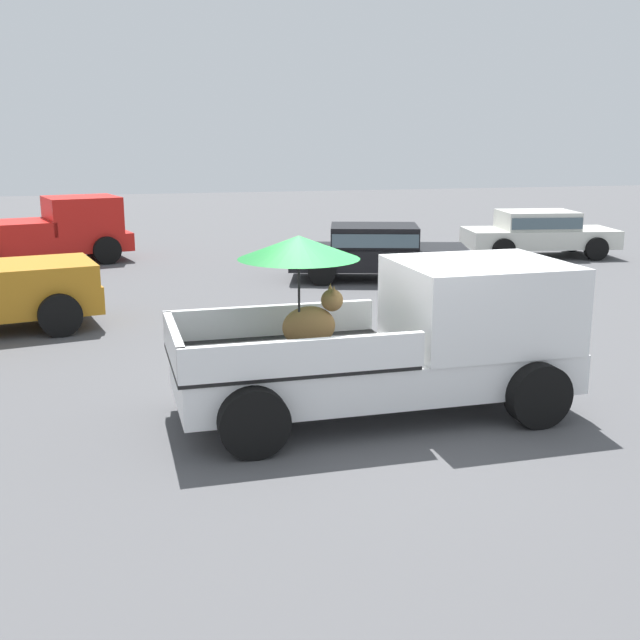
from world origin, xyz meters
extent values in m
plane|color=#4C4C4F|center=(0.00, 0.00, 0.00)|extent=(80.00, 80.00, 0.00)
cylinder|color=black|center=(1.73, 1.02, 0.40)|extent=(0.81, 0.30, 0.80)
cylinder|color=black|center=(1.77, -0.94, 0.40)|extent=(0.81, 0.30, 0.80)
cylinder|color=black|center=(-1.77, 0.94, 0.40)|extent=(0.81, 0.30, 0.80)
cylinder|color=black|center=(-1.73, -1.02, 0.40)|extent=(0.81, 0.30, 0.80)
cube|color=white|center=(0.00, 0.00, 0.57)|extent=(5.04, 1.90, 0.50)
cube|color=white|center=(1.40, 0.03, 1.36)|extent=(2.14, 1.90, 1.08)
cube|color=#4C606B|center=(2.40, 0.05, 1.56)|extent=(0.09, 1.72, 0.64)
cube|color=black|center=(-1.15, -0.02, 0.85)|extent=(2.84, 1.90, 0.06)
cube|color=white|center=(-1.17, 0.90, 1.08)|extent=(2.80, 0.16, 0.40)
cube|color=white|center=(-1.13, -0.94, 1.08)|extent=(2.80, 0.16, 0.40)
cube|color=white|center=(-2.50, -0.05, 1.08)|extent=(0.14, 1.84, 0.40)
ellipsoid|color=olive|center=(-0.82, 0.19, 1.14)|extent=(0.69, 0.33, 0.52)
sphere|color=olive|center=(-0.52, 0.20, 1.46)|extent=(0.29, 0.29, 0.28)
cone|color=olive|center=(-0.52, 0.28, 1.60)|extent=(0.09, 0.09, 0.12)
cone|color=olive|center=(-0.51, 0.12, 1.60)|extent=(0.09, 0.09, 0.12)
cylinder|color=black|center=(-0.95, 0.13, 1.47)|extent=(0.03, 0.03, 1.17)
cone|color=#19722D|center=(-0.95, 0.13, 2.15)|extent=(1.52, 1.52, 0.28)
cylinder|color=black|center=(-3.93, 15.01, 0.38)|extent=(0.80, 0.44, 0.76)
cylinder|color=black|center=(-3.44, 13.17, 0.38)|extent=(0.80, 0.44, 0.76)
cube|color=red|center=(-5.23, 13.68, 0.55)|extent=(5.10, 2.96, 0.50)
cube|color=red|center=(-4.07, 13.99, 1.30)|extent=(2.30, 2.22, 1.00)
cylinder|color=black|center=(-4.16, 5.12, 0.38)|extent=(0.80, 0.41, 0.76)
cylinder|color=black|center=(-4.54, 6.98, 0.38)|extent=(0.80, 0.41, 0.76)
cube|color=#B27219|center=(-4.94, 5.93, 1.00)|extent=(3.01, 2.31, 0.40)
cylinder|color=black|center=(10.28, 12.17, 0.33)|extent=(0.69, 0.32, 0.66)
cylinder|color=black|center=(10.00, 10.43, 0.33)|extent=(0.69, 0.32, 0.66)
cylinder|color=black|center=(7.61, 12.59, 0.33)|extent=(0.69, 0.32, 0.66)
cylinder|color=black|center=(7.33, 10.86, 0.33)|extent=(0.69, 0.32, 0.66)
cube|color=silver|center=(8.81, 11.51, 0.55)|extent=(4.52, 2.42, 0.52)
cube|color=silver|center=(8.71, 11.53, 1.05)|extent=(2.33, 1.91, 0.56)
cube|color=#4C606B|center=(8.71, 11.53, 1.05)|extent=(2.28, 1.98, 0.32)
cylinder|color=black|center=(4.59, 9.59, 0.33)|extent=(0.70, 0.39, 0.66)
cylinder|color=black|center=(4.11, 7.90, 0.33)|extent=(0.70, 0.39, 0.66)
cylinder|color=black|center=(2.00, 10.33, 0.33)|extent=(0.70, 0.39, 0.66)
cylinder|color=black|center=(1.51, 8.64, 0.33)|extent=(0.70, 0.39, 0.66)
cube|color=black|center=(3.05, 9.12, 0.55)|extent=(4.62, 2.88, 0.52)
cube|color=black|center=(2.96, 9.14, 1.05)|extent=(2.46, 2.12, 0.56)
cube|color=#4C606B|center=(2.96, 9.14, 1.05)|extent=(2.42, 2.18, 0.32)
camera|label=1|loc=(-3.01, -9.06, 3.47)|focal=44.05mm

